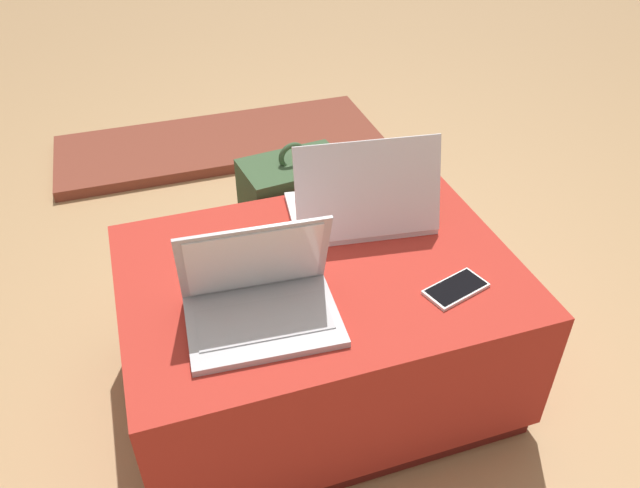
% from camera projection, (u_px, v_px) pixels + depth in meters
% --- Properties ---
extents(ground_plane, '(14.00, 14.00, 0.00)m').
position_uv_depth(ground_plane, '(320.00, 382.00, 1.72)').
color(ground_plane, tan).
extents(ottoman, '(0.94, 0.67, 0.41)m').
position_uv_depth(ottoman, '(320.00, 329.00, 1.60)').
color(ottoman, maroon).
rests_on(ottoman, ground_plane).
extents(laptop_near, '(0.33, 0.25, 0.23)m').
position_uv_depth(laptop_near, '(260.00, 300.00, 1.32)').
color(laptop_near, '#B7B7BC').
rests_on(laptop_near, ottoman).
extents(laptop_far, '(0.39, 0.29, 0.25)m').
position_uv_depth(laptop_far, '(362.00, 205.00, 1.60)').
color(laptop_far, silver).
rests_on(laptop_far, ottoman).
extents(cell_phone, '(0.16, 0.11, 0.01)m').
position_uv_depth(cell_phone, '(456.00, 289.00, 1.41)').
color(cell_phone, white).
rests_on(cell_phone, ottoman).
extents(backpack, '(0.32, 0.28, 0.49)m').
position_uv_depth(backpack, '(293.00, 222.00, 1.98)').
color(backpack, '#385133').
rests_on(backpack, ground_plane).
extents(fireplace_hearth, '(1.40, 0.50, 0.04)m').
position_uv_depth(fireplace_hearth, '(220.00, 143.00, 2.79)').
color(fireplace_hearth, brown).
rests_on(fireplace_hearth, ground_plane).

